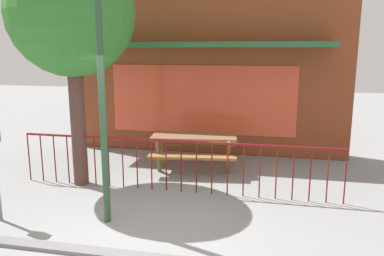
# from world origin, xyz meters

# --- Properties ---
(ground) EXTENTS (40.00, 40.00, 0.00)m
(ground) POSITION_xyz_m (0.00, 0.00, 0.00)
(ground) COLOR gray
(pub_storefront) EXTENTS (7.09, 1.46, 5.25)m
(pub_storefront) POSITION_xyz_m (0.00, 4.78, 2.61)
(pub_storefront) COLOR #4E1A18
(pub_storefront) RESTS_ON ground
(patio_fence_front) EXTENTS (5.98, 0.04, 0.97)m
(patio_fence_front) POSITION_xyz_m (0.00, 1.79, 0.66)
(patio_fence_front) COLOR maroon
(patio_fence_front) RESTS_ON ground
(picnic_table_left) EXTENTS (1.96, 1.57, 0.79)m
(picnic_table_left) POSITION_xyz_m (0.11, 3.12, 0.61)
(picnic_table_left) COLOR brown
(picnic_table_left) RESTS_ON ground
(street_tree) EXTENTS (2.29, 2.29, 4.36)m
(street_tree) POSITION_xyz_m (-1.87, 1.79, 3.19)
(street_tree) COLOR #50332B
(street_tree) RESTS_ON ground
(street_lamp) EXTENTS (0.28, 0.28, 4.14)m
(street_lamp) POSITION_xyz_m (-0.67, 0.34, 2.69)
(street_lamp) COLOR #2B4D31
(street_lamp) RESTS_ON ground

